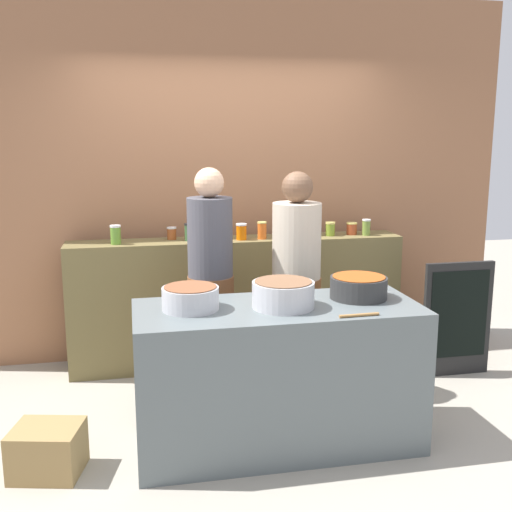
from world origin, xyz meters
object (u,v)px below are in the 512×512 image
Objects in this scene: preserve_jar_2 at (189,232)px; preserve_jar_8 at (366,227)px; cook_in_cap at (296,296)px; cooking_pot_center at (283,294)px; preserve_jar_6 at (330,229)px; wooden_spoon at (359,315)px; cooking_pot_left at (190,298)px; preserve_jar_1 at (172,233)px; chalkboard_sign at (457,319)px; cook_with_tongs at (211,295)px; preserve_jar_5 at (284,230)px; preserve_jar_7 at (352,228)px; preserve_jar_3 at (241,232)px; preserve_jar_4 at (262,230)px; cooking_pot_right at (358,287)px; preserve_jar_0 at (116,235)px; bread_crate at (48,450)px.

preserve_jar_8 is at bearing -1.33° from preserve_jar_2.
cook_in_cap is (-0.78, -0.65, -0.38)m from preserve_jar_8.
preserve_jar_8 is at bearing 52.47° from cooking_pot_center.
wooden_spoon is (-0.38, -1.68, -0.22)m from preserve_jar_6.
cook_in_cap is (0.82, 0.66, -0.21)m from cooking_pot_left.
chalkboard_sign is (2.15, -0.69, -0.64)m from preserve_jar_1.
cook_with_tongs is at bearing 173.92° from cook_in_cap.
cook_with_tongs is (-0.70, -0.66, -0.34)m from preserve_jar_5.
preserve_jar_8 is at bearing -7.12° from preserve_jar_6.
preserve_jar_2 is at bearing -179.06° from preserve_jar_7.
preserve_jar_3 is 0.95m from preserve_jar_7.
cook_with_tongs is at bearing -136.30° from preserve_jar_5.
preserve_jar_5 is at bearing 43.70° from cook_with_tongs.
cooking_pot_right is at bearing -75.08° from preserve_jar_4.
cooking_pot_center is 0.46m from wooden_spoon.
preserve_jar_1 is 0.06× the size of cook_in_cap.
preserve_jar_8 is (1.60, -0.12, 0.02)m from preserve_jar_1.
preserve_jar_4 reaches higher than preserve_jar_1.
preserve_jar_2 is 1.21× the size of preserve_jar_6.
chalkboard_sign is at bearing 0.45° from cook_with_tongs.
preserve_jar_6 is 0.20m from preserve_jar_7.
cooking_pot_left reaches higher than chalkboard_sign.
preserve_jar_2 reaches higher than preserve_jar_3.
cook_with_tongs reaches higher than preserve_jar_0.
preserve_jar_1 is at bearing 107.03° from cook_with_tongs.
preserve_jar_0 is at bearing -175.81° from preserve_jar_2.
preserve_jar_7 reaches higher than cooking_pot_center.
cook_with_tongs is 1.48m from bread_crate.
preserve_jar_3 reaches higher than cooking_pot_left.
preserve_jar_4 is 0.09× the size of cook_in_cap.
preserve_jar_6 is at bearing 29.93° from cook_with_tongs.
preserve_jar_0 is at bearing -179.69° from preserve_jar_4.
preserve_jar_1 is 1.60m from cooking_pot_center.
chalkboard_sign is (2.98, 0.86, 0.32)m from bread_crate.
preserve_jar_0 reaches higher than preserve_jar_2.
cook_in_cap is at bearing 38.97° from cooking_pot_left.
bread_crate is (-0.83, -1.55, -0.96)m from preserve_jar_1.
wooden_spoon is (0.37, -0.27, -0.07)m from cooking_pot_center.
wooden_spoon is at bearing -84.70° from cook_in_cap.
cooking_pot_left is at bearing -106.28° from cook_with_tongs.
preserve_jar_4 is at bearing 49.70° from cook_with_tongs.
chalkboard_sign is (1.61, -0.56, -0.65)m from preserve_jar_3.
cook_with_tongs is (0.09, -0.62, -0.36)m from preserve_jar_2.
preserve_jar_5 is 0.29× the size of bread_crate.
preserve_jar_0 is 0.09× the size of cook_in_cap.
wooden_spoon is 1.27m from cook_with_tongs.
preserve_jar_1 is 1.75m from cooking_pot_right.
cooking_pot_left is (-0.71, -1.31, -0.17)m from preserve_jar_4.
cooking_pot_center is at bearing -118.13° from preserve_jar_6.
cooking_pot_center is (-0.37, -1.45, -0.15)m from preserve_jar_5.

